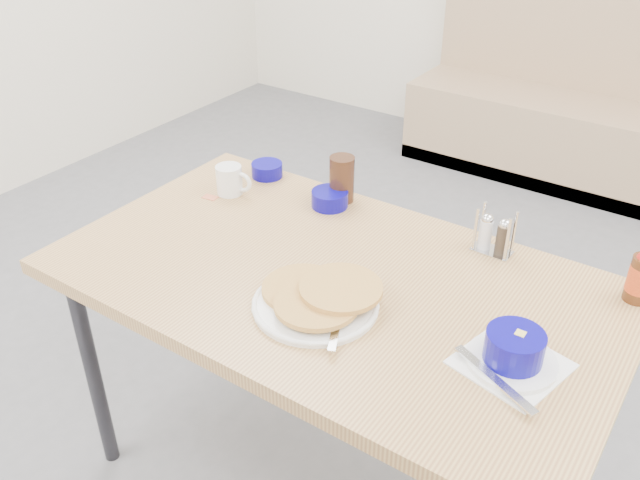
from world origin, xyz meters
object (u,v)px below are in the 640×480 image
Objects in this scene: dining_table at (333,295)px; butter_bowl at (330,199)px; coffee_mug at (230,180)px; condiment_caddy at (494,237)px; booth_bench at (590,117)px; pancake_plate at (318,299)px; creamer_bowl at (267,170)px; amber_tumbler at (342,179)px; grits_setting at (513,352)px.

dining_table is 0.36m from butter_bowl.
condiment_caddy is (0.78, 0.14, -0.00)m from coffee_mug.
booth_bench is 17.83× the size of butter_bowl.
condiment_caddy is (0.28, -2.21, 0.45)m from booth_bench.
pancake_plate is 0.69m from creamer_bowl.
coffee_mug is 0.16m from creamer_bowl.
amber_tumbler is 1.12× the size of condiment_caddy.
amber_tumbler is (-0.20, -2.19, 0.48)m from booth_bench.
amber_tumbler is at bearing 116.89° from pancake_plate.
coffee_mug is (-0.49, 0.19, 0.11)m from dining_table.
pancake_plate reaches higher than butter_bowl.
dining_table is at bearing 172.39° from grits_setting.
grits_setting is at bearing -22.89° from creamer_bowl.
booth_bench is 7.53× the size of grits_setting.
pancake_plate is 2.75× the size of butter_bowl.
booth_bench is 6.48× the size of pancake_plate.
booth_bench is 15.43× the size of condiment_caddy.
dining_table is at bearing -129.62° from condiment_caddy.
grits_setting is at bearing -27.25° from butter_bowl.
butter_bowl is 0.77× the size of amber_tumbler.
creamer_bowl is at bearing 144.42° from dining_table.
creamer_bowl is (-0.48, -2.19, 0.43)m from booth_bench.
grits_setting is at bearing -30.80° from amber_tumbler.
booth_bench is 2.56m from dining_table.
coffee_mug is at bearing 165.52° from grits_setting.
booth_bench reaches higher than grits_setting.
butter_bowl is at bearing -10.63° from creamer_bowl.
dining_table is 13.14× the size of butter_bowl.
pancake_plate is at bearing -30.40° from coffee_mug.
butter_bowl is (0.29, 0.10, -0.02)m from coffee_mug.
condiment_caddy reaches higher than dining_table.
pancake_plate is (0.04, -0.13, 0.08)m from dining_table.
dining_table is 14.30× the size of creamer_bowl.
grits_setting is 2.37× the size of butter_bowl.
grits_setting is 1.83× the size of amber_tumbler.
butter_bowl is (-0.24, 0.41, 0.00)m from pancake_plate.
creamer_bowl is (-0.52, 0.47, 0.00)m from pancake_plate.
coffee_mug is (-0.49, -2.35, 0.46)m from booth_bench.
coffee_mug is 0.31m from butter_bowl.
grits_setting is 2.58× the size of creamer_bowl.
booth_bench reaches higher than butter_bowl.
pancake_plate is 2.13× the size of amber_tumbler.
condiment_caddy reaches higher than creamer_bowl.
booth_bench is at bearing 90.87° from pancake_plate.
amber_tumbler reaches higher than grits_setting.
dining_table is 0.59m from creamer_bowl.
butter_bowl is 0.87× the size of condiment_caddy.
creamer_bowl is at bearing 83.24° from coffee_mug.
amber_tumbler is (-0.20, 0.34, 0.13)m from dining_table.
pancake_plate is at bearing -72.20° from dining_table.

